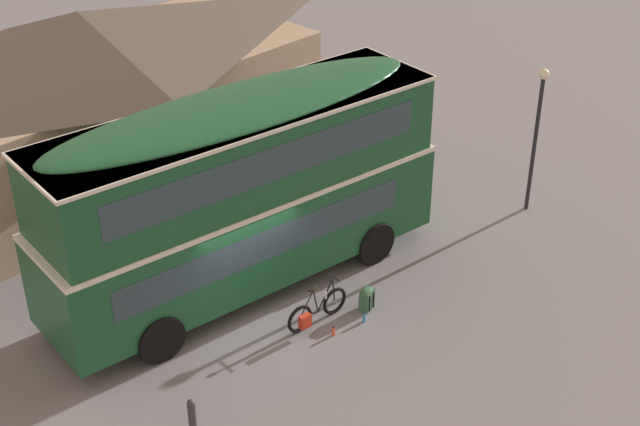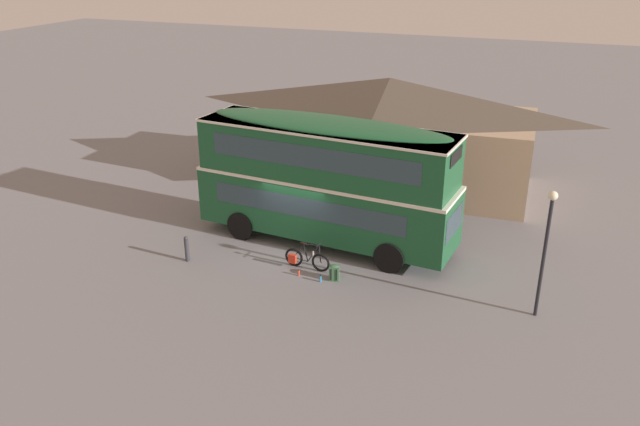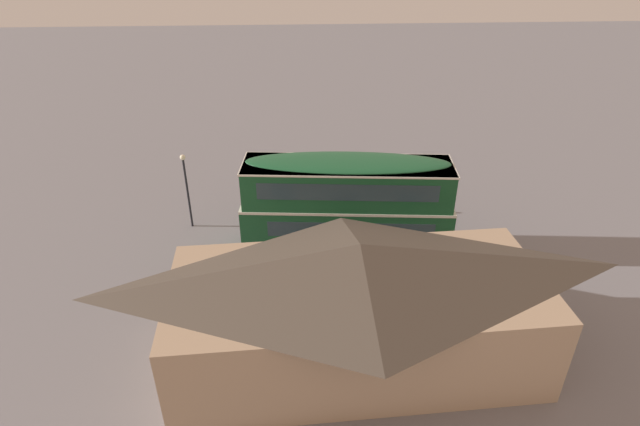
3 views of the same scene
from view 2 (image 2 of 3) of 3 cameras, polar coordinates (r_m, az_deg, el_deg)
name	(u,v)px [view 2 (image 2 of 3)]	position (r m, az deg, el deg)	size (l,w,h in m)	color
ground_plane	(294,250)	(23.88, -2.32, -3.33)	(120.00, 120.00, 0.00)	slate
double_decker_bus	(326,177)	(23.51, 0.53, 3.26)	(9.96, 3.38, 4.79)	black
touring_bicycle	(305,259)	(22.41, -1.31, -4.11)	(1.71, 0.46, 1.05)	black
backpack_on_ground	(334,272)	(21.72, 1.27, -5.28)	(0.38, 0.34, 0.57)	#386642
water_bottle_blue_sports	(320,279)	(21.68, 0.04, -5.87)	(0.08, 0.08, 0.25)	#338CBF
water_bottle_red_squeeze	(299,273)	(22.07, -1.90, -5.35)	(0.07, 0.07, 0.23)	#D84C33
pub_building	(388,131)	(29.95, 6.06, 7.29)	(13.53, 6.66, 4.97)	tan
street_lamp	(546,240)	(19.85, 19.48, -2.24)	(0.28, 0.28, 4.08)	black
kerb_bollard	(187,248)	(23.36, -11.76, -3.09)	(0.16, 0.16, 0.97)	#333338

